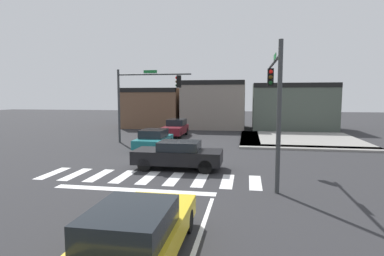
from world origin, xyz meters
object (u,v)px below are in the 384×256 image
at_px(traffic_signal_northwest, 145,92).
at_px(car_yellow, 138,231).
at_px(traffic_signal_southeast, 275,90).
at_px(car_black, 178,155).
at_px(car_teal, 154,139).
at_px(car_maroon, 175,128).

distance_m(traffic_signal_northwest, car_yellow, 18.96).
bearing_deg(car_yellow, traffic_signal_southeast, -24.00).
distance_m(traffic_signal_northwest, car_black, 10.18).
bearing_deg(car_black, traffic_signal_northwest, -61.56).
height_order(traffic_signal_northwest, car_yellow, traffic_signal_northwest).
distance_m(traffic_signal_northwest, car_teal, 4.83).
xyz_separation_m(car_teal, car_black, (2.96, -5.42, 0.00)).
bearing_deg(car_black, car_maroon, -76.53).
bearing_deg(traffic_signal_northwest, car_black, -61.56).
height_order(traffic_signal_northwest, traffic_signal_southeast, traffic_signal_southeast).
distance_m(car_maroon, car_black, 13.43).
height_order(traffic_signal_southeast, car_teal, traffic_signal_southeast).
distance_m(traffic_signal_southeast, car_maroon, 16.54).
xyz_separation_m(traffic_signal_southeast, car_black, (-4.75, 1.10, -3.35)).
relative_size(traffic_signal_southeast, car_teal, 1.44).
height_order(traffic_signal_northwest, car_black, traffic_signal_northwest).
xyz_separation_m(traffic_signal_southeast, car_yellow, (-3.66, -8.22, -3.38)).
distance_m(car_teal, car_black, 6.17).
distance_m(car_black, car_yellow, 9.39).
relative_size(traffic_signal_northwest, car_maroon, 1.37).
xyz_separation_m(traffic_signal_northwest, car_black, (4.57, -8.44, -3.40)).
bearing_deg(car_teal, traffic_signal_northwest, -151.85).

